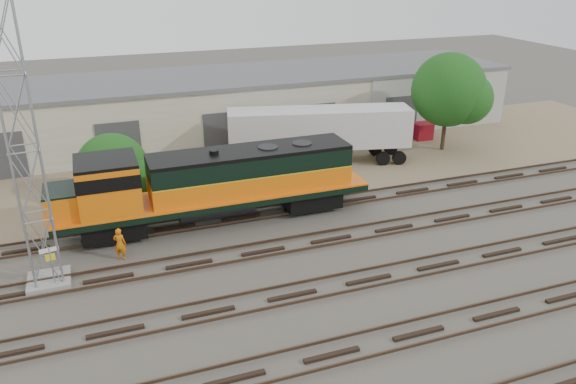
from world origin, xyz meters
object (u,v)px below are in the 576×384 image
object	(u,v)px
locomotive	(210,184)
signal_tower	(25,154)
semi_trailer	(324,129)
worker	(120,244)

from	to	relation	value
locomotive	signal_tower	world-z (taller)	signal_tower
locomotive	signal_tower	xyz separation A→B (m)	(-8.99, -3.67, 4.10)
signal_tower	semi_trailer	bearing A→B (deg)	29.80
worker	signal_tower	bearing A→B (deg)	41.26
signal_tower	semi_trailer	size ratio (longest dim) A/B	0.97
semi_trailer	locomotive	bearing A→B (deg)	-131.11
signal_tower	worker	distance (m)	6.81
worker	semi_trailer	bearing A→B (deg)	-123.43
semi_trailer	signal_tower	bearing A→B (deg)	-136.88
locomotive	worker	size ratio (longest dim) A/B	10.31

